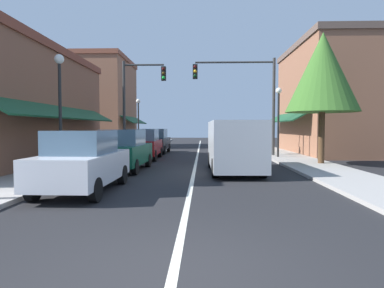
# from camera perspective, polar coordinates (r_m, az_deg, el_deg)

# --- Properties ---
(ground_plane) EXTENTS (80.00, 80.00, 0.00)m
(ground_plane) POSITION_cam_1_polar(r_m,az_deg,el_deg) (22.19, 0.92, -2.00)
(ground_plane) COLOR black
(sidewalk_left) EXTENTS (2.60, 56.00, 0.12)m
(sidewalk_left) POSITION_cam_1_polar(r_m,az_deg,el_deg) (22.95, -12.95, -1.76)
(sidewalk_left) COLOR #A39E99
(sidewalk_left) RESTS_ON ground
(sidewalk_right) EXTENTS (2.60, 56.00, 0.12)m
(sidewalk_right) POSITION_cam_1_polar(r_m,az_deg,el_deg) (22.77, 14.90, -1.82)
(sidewalk_right) COLOR #A39E99
(sidewalk_right) RESTS_ON ground
(lane_center_stripe) EXTENTS (0.14, 52.00, 0.01)m
(lane_center_stripe) POSITION_cam_1_polar(r_m,az_deg,el_deg) (22.19, 0.92, -1.99)
(lane_center_stripe) COLOR silver
(lane_center_stripe) RESTS_ON ground
(storefront_left_block) EXTENTS (5.39, 14.20, 5.94)m
(storefront_left_block) POSITION_cam_1_polar(r_m,az_deg,el_deg) (18.59, -27.96, 5.93)
(storefront_left_block) COLOR brown
(storefront_left_block) RESTS_ON ground
(storefront_right_block) EXTENTS (7.08, 10.20, 7.72)m
(storefront_right_block) POSITION_cam_1_polar(r_m,az_deg,el_deg) (25.92, 23.11, 7.01)
(storefront_right_block) COLOR #8E5B42
(storefront_right_block) RESTS_ON ground
(storefront_far_left) EXTENTS (5.95, 8.20, 8.46)m
(storefront_far_left) POSITION_cam_1_polar(r_m,az_deg,el_deg) (33.57, -14.64, 6.77)
(storefront_far_left) COLOR #8E5B42
(storefront_far_left) RESTS_ON ground
(parked_car_nearest_left) EXTENTS (1.82, 4.12, 1.77)m
(parked_car_nearest_left) POSITION_cam_1_polar(r_m,az_deg,el_deg) (10.15, -18.00, -2.84)
(parked_car_nearest_left) COLOR silver
(parked_car_nearest_left) RESTS_ON ground
(parked_car_second_left) EXTENTS (1.88, 4.15, 1.77)m
(parked_car_second_left) POSITION_cam_1_polar(r_m,az_deg,el_deg) (14.75, -11.48, -1.05)
(parked_car_second_left) COLOR #0F4C33
(parked_car_second_left) RESTS_ON ground
(parked_car_third_left) EXTENTS (1.82, 4.12, 1.77)m
(parked_car_third_left) POSITION_cam_1_polar(r_m,az_deg,el_deg) (19.89, -8.16, -0.04)
(parked_car_third_left) COLOR maroon
(parked_car_third_left) RESTS_ON ground
(parked_car_far_left) EXTENTS (1.85, 4.13, 1.77)m
(parked_car_far_left) POSITION_cam_1_polar(r_m,az_deg,el_deg) (24.43, -6.23, 0.49)
(parked_car_far_left) COLOR black
(parked_car_far_left) RESTS_ON ground
(van_in_lane) EXTENTS (2.09, 5.22, 2.12)m
(van_in_lane) POSITION_cam_1_polar(r_m,az_deg,el_deg) (14.01, 7.16, -0.11)
(van_in_lane) COLOR #B2B7BC
(van_in_lane) RESTS_ON ground
(traffic_signal_mast_arm) EXTENTS (5.17, 0.50, 6.20)m
(traffic_signal_mast_arm) POSITION_cam_1_polar(r_m,az_deg,el_deg) (21.55, 9.27, 9.04)
(traffic_signal_mast_arm) COLOR #333333
(traffic_signal_mast_arm) RESTS_ON ground
(traffic_signal_left_corner) EXTENTS (2.87, 0.50, 6.18)m
(traffic_signal_left_corner) POSITION_cam_1_polar(r_m,az_deg,el_deg) (22.37, -9.32, 8.33)
(traffic_signal_left_corner) COLOR #333333
(traffic_signal_left_corner) RESTS_ON ground
(street_lamp_left_near) EXTENTS (0.36, 0.36, 4.63)m
(street_lamp_left_near) POSITION_cam_1_polar(r_m,az_deg,el_deg) (13.84, -21.51, 7.91)
(street_lamp_left_near) COLOR black
(street_lamp_left_near) RESTS_ON ground
(street_lamp_right_mid) EXTENTS (0.36, 0.36, 4.21)m
(street_lamp_right_mid) POSITION_cam_1_polar(r_m,az_deg,el_deg) (20.56, 14.47, 5.58)
(street_lamp_right_mid) COLOR black
(street_lamp_right_mid) RESTS_ON ground
(street_lamp_left_far) EXTENTS (0.36, 0.36, 4.23)m
(street_lamp_left_far) POSITION_cam_1_polar(r_m,az_deg,el_deg) (28.34, -9.09, 4.88)
(street_lamp_left_far) COLOR black
(street_lamp_left_far) RESTS_ON ground
(tree_right_near) EXTENTS (3.49, 3.49, 6.45)m
(tree_right_near) POSITION_cam_1_polar(r_m,az_deg,el_deg) (17.73, 21.29, 11.23)
(tree_right_near) COLOR #4C331E
(tree_right_near) RESTS_ON ground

